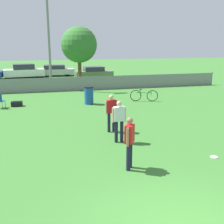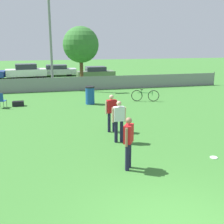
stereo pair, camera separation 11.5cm
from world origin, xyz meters
The scene contains 13 objects.
fence_backline centered at (0.00, 18.00, 0.55)m, with size 25.38×0.07×1.21m.
light_pole centered at (-1.69, 18.83, 4.85)m, with size 0.90×0.36×8.20m.
tree_near_pole centered at (1.01, 21.05, 3.57)m, with size 3.19×3.19×5.18m.
player_defender_red centered at (0.26, 6.83, 0.94)m, with size 0.55×0.27×1.63m.
player_thrower_red centered at (-0.15, 3.12, 0.94)m, with size 0.40×0.49×1.63m.
player_receiver_white centered at (0.22, 5.49, 0.94)m, with size 0.56×0.22×1.63m.
frisbee_disc centered at (2.89, 3.22, 0.01)m, with size 0.25×0.25×0.03m.
bicycle_sideline centered at (3.99, 12.61, 0.38)m, with size 1.76×0.64×0.79m.
trash_bin centered at (0.33, 12.65, 0.56)m, with size 0.58×0.58×1.11m.
gear_bag_sideline centered at (-4.02, 13.13, 0.15)m, with size 0.66×0.36×0.32m.
parked_car_white centered at (-4.16, 28.04, 0.71)m, with size 4.46×2.31×1.50m.
parked_car_silver centered at (-0.81, 28.90, 0.64)m, with size 4.55×1.95×1.27m.
parked_car_olive centered at (3.07, 25.05, 0.65)m, with size 3.95×1.82×1.30m.
Camera 1 is at (-2.66, -4.41, 3.75)m, focal length 45.00 mm.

